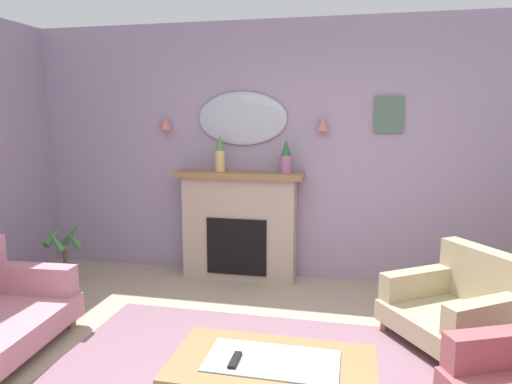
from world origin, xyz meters
The scene contains 12 objects.
wall_back centered at (0.00, 2.56, 1.36)m, with size 7.24×0.10×2.72m, color #9E8CA8.
fireplace centered at (-0.76, 2.34, 0.57)m, with size 1.36×0.36×1.16m.
mantel_vase_left centered at (-0.96, 2.31, 1.35)m, with size 0.10×0.10×0.38m.
mantel_vase_centre centered at (-0.26, 2.31, 1.31)m, with size 0.13×0.13×0.34m.
wall_mirror centered at (-0.76, 2.48, 1.71)m, with size 0.96×0.06×0.56m, color #B2BCC6.
wall_sconce_left centered at (-1.61, 2.43, 1.66)m, with size 0.14×0.14×0.14m, color #D17066.
wall_sconce_right centered at (0.09, 2.43, 1.66)m, with size 0.14×0.14×0.14m, color #D17066.
framed_picture centered at (0.74, 2.49, 1.75)m, with size 0.28×0.03×0.36m, color #4C6B56.
coffee_table centered at (0.03, -0.06, 0.38)m, with size 1.10×0.60×0.45m.
tv_remote centered at (-0.16, -0.12, 0.45)m, with size 0.04×0.16×0.02m, color black.
armchair_in_corner centered at (1.26, 1.32, 0.31)m, with size 1.13×1.12×0.71m.
potted_plant_small_fern centered at (-2.52, 1.81, 0.28)m, with size 0.34×0.35×0.63m.
Camera 1 is at (0.43, -2.31, 1.74)m, focal length 32.25 mm.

